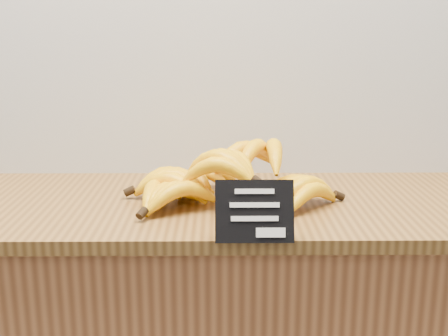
% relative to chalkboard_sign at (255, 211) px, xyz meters
% --- Properties ---
extents(counter_top, '(1.40, 0.54, 0.03)m').
position_rel_chalkboard_sign_xyz_m(counter_top, '(-0.06, 0.26, -0.07)').
color(counter_top, brown).
rests_on(counter_top, counter).
extents(chalkboard_sign, '(0.15, 0.04, 0.12)m').
position_rel_chalkboard_sign_xyz_m(chalkboard_sign, '(0.00, 0.00, 0.00)').
color(chalkboard_sign, black).
rests_on(chalkboard_sign, counter_top).
extents(banana_pile, '(0.53, 0.35, 0.12)m').
position_rel_chalkboard_sign_xyz_m(banana_pile, '(-0.06, 0.26, -0.00)').
color(banana_pile, yellow).
rests_on(banana_pile, counter_top).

